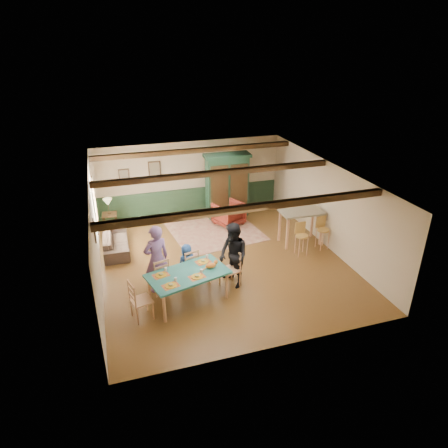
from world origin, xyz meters
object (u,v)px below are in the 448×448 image
object	(u,v)px
end_table	(110,222)
sofa	(116,242)
counter_table	(300,227)
person_woman	(233,256)
armoire	(227,185)
person_child	(187,263)
table_lamp	(108,206)
armchair	(229,213)
dining_table	(188,287)
cat	(211,265)
dining_chair_end_right	(230,269)
dining_chair_far_left	(159,274)
bar_stool_right	(323,233)
person_man	(157,259)
dining_chair_far_right	(189,265)
dining_chair_end_left	(141,300)
bar_stool_left	(302,240)

from	to	relation	value
end_table	sofa	bearing A→B (deg)	-86.86
sofa	counter_table	xyz separation A→B (m)	(5.76, -1.28, 0.28)
person_woman	armoire	bearing A→B (deg)	148.67
person_child	table_lamp	distance (m)	4.36
armchair	person_woman	bearing A→B (deg)	49.56
dining_table	cat	bearing A→B (deg)	5.26
counter_table	dining_chair_end_right	bearing A→B (deg)	-149.93
table_lamp	sofa	bearing A→B (deg)	-86.86
dining_chair_far_left	armchair	bearing A→B (deg)	-146.75
counter_table	bar_stool_right	size ratio (longest dim) A/B	1.30
person_man	end_table	size ratio (longest dim) A/B	3.11
dining_table	counter_table	xyz separation A→B (m)	(4.17, 2.05, 0.16)
dining_chair_end_right	bar_stool_right	world-z (taller)	bar_stool_right
table_lamp	bar_stool_right	distance (m)	7.21
armchair	sofa	xyz separation A→B (m)	(-3.98, -0.76, -0.14)
person_man	armchair	world-z (taller)	person_man
dining_table	person_child	world-z (taller)	person_child
counter_table	sofa	bearing A→B (deg)	167.45
armchair	table_lamp	xyz separation A→B (m)	(-4.07, 0.79, 0.46)
dining_chair_far_left	table_lamp	world-z (taller)	table_lamp
dining_table	dining_chair_far_left	world-z (taller)	dining_chair_far_left
sofa	person_woman	bearing A→B (deg)	-134.12
cat	sofa	size ratio (longest dim) A/B	0.20
dining_chair_end_right	end_table	world-z (taller)	dining_chair_end_right
dining_table	sofa	size ratio (longest dim) A/B	1.02
counter_table	bar_stool_right	xyz separation A→B (m)	(0.50, -0.56, -0.04)
dining_table	sofa	distance (m)	3.69
dining_table	cat	size ratio (longest dim) A/B	5.00
armoire	armchair	xyz separation A→B (m)	(-0.20, -0.82, -0.76)
dining_chair_far_right	counter_table	distance (m)	4.13
sofa	bar_stool_right	xyz separation A→B (m)	(6.26, -1.84, 0.24)
person_man	sofa	size ratio (longest dim) A/B	0.98
dining_chair_end_left	bar_stool_left	bearing A→B (deg)	-87.46
dining_chair_far_left	person_man	distance (m)	0.43
person_woman	bar_stool_right	world-z (taller)	person_woman
dining_chair_far_left	dining_chair_far_right	world-z (taller)	same
person_man	bar_stool_left	bearing A→B (deg)	171.93
armchair	end_table	distance (m)	4.15
sofa	bar_stool_left	size ratio (longest dim) A/B	1.86
dining_chair_far_left	person_man	bearing A→B (deg)	-90.00
person_child	dining_chair_end_left	bearing A→B (deg)	27.30
cat	counter_table	size ratio (longest dim) A/B	0.29
dining_chair_end_right	bar_stool_right	xyz separation A→B (m)	(3.46, 1.15, 0.00)
dining_chair_end_left	person_man	distance (m)	1.27
table_lamp	bar_stool_left	xyz separation A→B (m)	(5.52, -3.57, -0.36)
table_lamp	armoire	bearing A→B (deg)	0.42
bar_stool_right	person_man	bearing A→B (deg)	-177.56
dining_chair_end_left	table_lamp	world-z (taller)	table_lamp
sofa	end_table	xyz separation A→B (m)	(-0.09, 1.56, 0.02)
dining_chair_far_left	dining_chair_end_left	distance (m)	1.13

